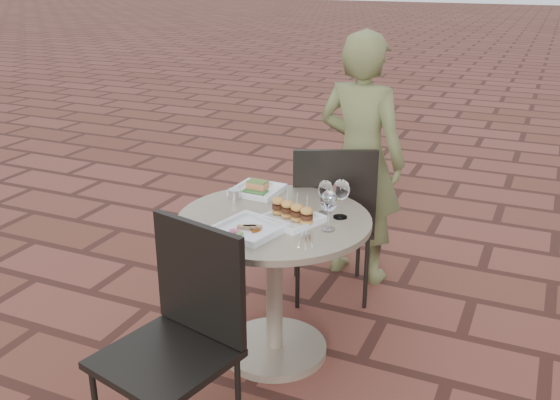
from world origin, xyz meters
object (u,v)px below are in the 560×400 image
at_px(cafe_table, 274,265).
at_px(chair_near, 182,325).
at_px(diner, 361,159).
at_px(plate_salmon, 258,189).
at_px(chair_far, 332,211).
at_px(plate_tuna, 249,228).
at_px(plate_sliders, 292,214).

xyz_separation_m(cafe_table, chair_near, (-0.06, -0.71, 0.07)).
relative_size(diner, plate_salmon, 6.29).
relative_size(cafe_table, diner, 0.60).
height_order(chair_far, plate_salmon, chair_far).
distance_m(diner, plate_salmon, 0.78).
xyz_separation_m(diner, plate_tuna, (-0.14, -1.17, -0.00)).
bearing_deg(plate_sliders, chair_far, 91.96).
distance_m(cafe_table, plate_tuna, 0.33).
relative_size(chair_far, plate_sliders, 3.17).
distance_m(cafe_table, plate_salmon, 0.43).
bearing_deg(plate_tuna, plate_sliders, 54.89).
distance_m(chair_far, diner, 0.42).
distance_m(chair_far, plate_salmon, 0.49).
relative_size(plate_salmon, plate_sliders, 0.81).
height_order(diner, plate_sliders, diner).
bearing_deg(plate_tuna, plate_salmon, 111.82).
xyz_separation_m(cafe_table, diner, (0.11, 0.98, 0.26)).
height_order(diner, plate_tuna, diner).
distance_m(chair_far, chair_near, 1.33).
xyz_separation_m(diner, plate_sliders, (-0.02, -0.99, 0.02)).
bearing_deg(chair_near, cafe_table, 98.56).
height_order(chair_far, plate_sliders, chair_far).
xyz_separation_m(chair_near, plate_sliders, (0.16, 0.70, 0.22)).
height_order(cafe_table, plate_tuna, plate_tuna).
bearing_deg(cafe_table, plate_tuna, -98.71).
bearing_deg(diner, chair_far, 93.88).
bearing_deg(diner, plate_sliders, 98.80).
bearing_deg(cafe_table, plate_sliders, -8.77).
distance_m(plate_salmon, plate_tuna, 0.50).
bearing_deg(cafe_table, plate_salmon, 128.76).
distance_m(plate_salmon, plate_sliders, 0.42).
distance_m(diner, plate_tuna, 1.18).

